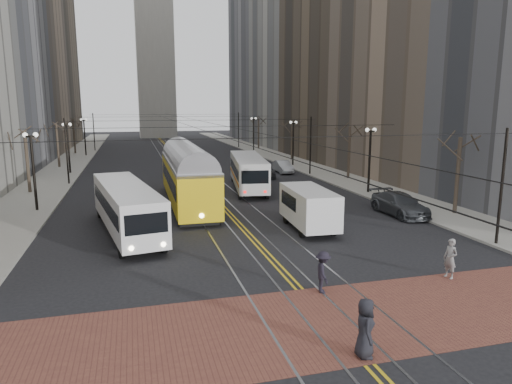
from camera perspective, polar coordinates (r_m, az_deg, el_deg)
ground at (r=20.92m, az=4.50°, el=-11.06°), size 260.00×260.00×0.00m
sidewalk_left at (r=64.27m, az=-22.62°, el=2.99°), size 5.00×140.00×0.15m
sidewalk_right at (r=67.30m, az=3.64°, el=4.10°), size 5.00×140.00×0.15m
crosswalk_band at (r=17.53m, az=9.08°, el=-15.62°), size 25.00×6.00×0.01m
streetcar_rails at (r=64.08m, az=-9.19°, el=3.59°), size 4.80×130.00×0.02m
centre_lines at (r=64.08m, az=-9.19°, el=3.60°), size 0.42×130.00×0.01m
building_left_far at (r=106.67m, az=-26.42°, el=16.19°), size 16.00×20.00×40.00m
building_right_mid at (r=72.45m, az=11.82°, el=17.79°), size 16.00×20.00×34.00m
building_right_midfar at (r=92.74m, az=7.22°, el=21.94°), size 20.00×20.00×52.00m
building_right_far at (r=109.80m, az=1.98°, el=17.06°), size 16.00×20.00×40.00m
lamp_posts at (r=47.74m, az=-7.17°, el=4.64°), size 27.60×57.20×5.60m
street_trees at (r=54.15m, az=-8.16°, el=5.32°), size 31.68×53.28×5.60m
trolley_wires at (r=53.66m, az=-8.13°, el=6.32°), size 25.96×120.00×6.60m
transit_bus at (r=29.14m, az=-15.88°, el=-2.10°), size 4.50×12.26×3.00m
streetcar at (r=36.75m, az=-8.56°, el=1.37°), size 3.12×15.95×3.75m
rear_bus at (r=42.95m, az=-1.00°, el=2.39°), size 4.38×12.20×3.12m
cargo_van at (r=29.13m, az=6.60°, el=-2.16°), size 2.59×6.01×2.61m
sedan_grey at (r=50.27m, az=1.04°, el=2.64°), size 1.73×4.23×1.44m
sedan_silver at (r=53.97m, az=3.41°, el=3.16°), size 1.62×4.36×1.42m
sedan_parked at (r=34.46m, az=17.52°, el=-1.46°), size 2.32×5.51×1.59m
pedestrian_a at (r=15.14m, az=13.47°, el=-16.19°), size 0.86×1.07×1.90m
pedestrian_b at (r=22.71m, az=23.12°, el=-7.65°), size 0.58×0.75×1.84m
pedestrian_d at (r=19.59m, az=8.37°, el=-9.85°), size 0.87×1.26×1.79m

